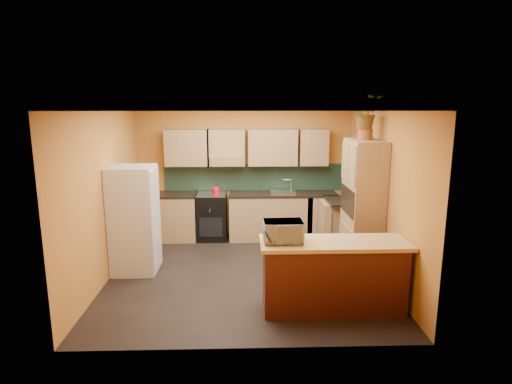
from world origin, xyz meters
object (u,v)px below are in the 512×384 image
(pantry, at_px, (362,207))
(stove, at_px, (212,216))
(fridge, at_px, (134,220))
(microwave, at_px, (283,231))
(base_cabinets_back, at_px, (244,217))
(breakfast_bar, at_px, (333,277))

(pantry, bearing_deg, stove, 145.96)
(fridge, distance_m, pantry, 3.61)
(stove, distance_m, microwave, 3.26)
(base_cabinets_back, xyz_separation_m, pantry, (1.87, -1.69, 0.61))
(base_cabinets_back, height_order, microwave, microwave)
(pantry, distance_m, microwave, 1.91)
(microwave, bearing_deg, base_cabinets_back, 97.33)
(base_cabinets_back, height_order, stove, stove)
(microwave, bearing_deg, stove, 108.42)
(fridge, relative_size, pantry, 0.81)
(base_cabinets_back, xyz_separation_m, microwave, (0.49, -3.01, 0.63))
(breakfast_bar, bearing_deg, microwave, 180.00)
(stove, xyz_separation_m, microwave, (1.12, -3.01, 0.61))
(pantry, height_order, microwave, pantry)
(fridge, height_order, breakfast_bar, fridge)
(base_cabinets_back, bearing_deg, fridge, -136.95)
(pantry, height_order, breakfast_bar, pantry)
(base_cabinets_back, distance_m, breakfast_bar, 3.22)
(microwave, bearing_deg, pantry, 41.74)
(breakfast_bar, height_order, microwave, microwave)
(stove, bearing_deg, base_cabinets_back, 0.00)
(breakfast_bar, xyz_separation_m, microwave, (-0.66, 0.00, 0.63))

